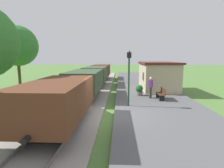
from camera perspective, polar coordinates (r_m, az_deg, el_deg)
name	(u,v)px	position (r m, az deg, el deg)	size (l,w,h in m)	color
ground_plane	(111,118)	(10.34, -0.43, -11.03)	(160.00, 160.00, 0.00)	#517A38
platform_slab	(167,117)	(10.63, 17.35, -10.15)	(6.00, 60.00, 0.25)	#565659
track_ballast	(70,117)	(10.70, -13.58, -10.24)	(3.80, 60.00, 0.12)	gray
rail_near	(82,115)	(10.49, -9.77, -9.76)	(0.07, 60.00, 0.14)	slate
rail_far	(57,114)	(10.88, -17.30, -9.36)	(0.07, 60.00, 0.14)	slate
freight_train	(91,78)	(18.20, -6.69, 1.93)	(2.50, 26.00, 2.12)	brown
station_hut	(158,76)	(18.61, 14.59, 2.66)	(3.50, 5.80, 2.78)	tan
bench_near_hut	(161,93)	(14.18, 15.68, -2.94)	(0.42, 1.50, 0.91)	#422819
person_waiting	(151,87)	(14.36, 12.43, -0.81)	(0.38, 0.45, 1.71)	#38332D
potted_planter	(139,90)	(15.27, 8.83, -1.92)	(0.64, 0.64, 0.92)	slate
lamp_post_near	(129,68)	(11.58, 5.53, 5.22)	(0.28, 0.28, 3.70)	#193823
tree_trackside_far	(17,46)	(19.63, -28.42, 10.82)	(3.90, 3.90, 6.56)	#4C3823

